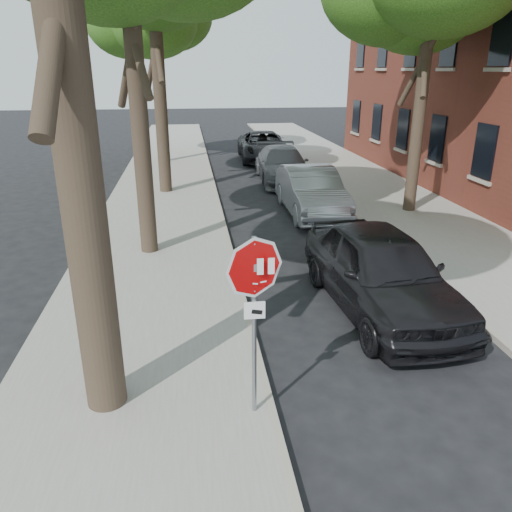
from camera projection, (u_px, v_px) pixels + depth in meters
The scene contains 11 objects.
ground at pixel (302, 413), 7.22m from camera, with size 120.00×120.00×0.00m, color black.
sidewalk_left at pixel (162, 205), 18.02m from camera, with size 4.00×55.00×0.12m, color gray.
sidewalk_right at pixel (387, 197), 19.09m from camera, with size 4.00×55.00×0.12m, color gray.
curb_left at pixel (218, 203), 18.28m from camera, with size 0.12×55.00×0.13m, color #9E9384.
curb_right at pixel (335, 199), 18.83m from camera, with size 0.12×55.00×0.13m, color #9E9384.
stop_sign at pixel (254, 294), 6.43m from camera, with size 0.76×0.34×2.61m.
tree_far at pixel (155, 12), 23.93m from camera, with size 5.29×4.91×9.33m.
car_a at pixel (381, 271), 10.05m from camera, with size 2.02×5.01×1.71m, color black.
car_b at pixel (311, 191), 16.85m from camera, with size 1.67×4.80×1.58m, color gray.
car_c at pixel (282, 165), 21.75m from camera, with size 2.09×5.14×1.49m, color #4B4D51.
car_d at pixel (264, 146), 26.93m from camera, with size 2.51×5.44×1.51m, color black.
Camera 1 is at (-1.46, -5.82, 4.67)m, focal length 35.00 mm.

